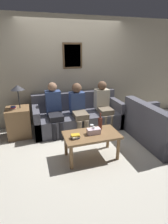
{
  "coord_description": "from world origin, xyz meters",
  "views": [
    {
      "loc": [
        -1.06,
        -3.35,
        1.92
      ],
      "look_at": [
        -0.06,
        -0.15,
        0.65
      ],
      "focal_mm": 28.0,
      "sensor_mm": 36.0,
      "label": 1
    }
  ],
  "objects_px": {
    "person_middle": "(78,106)",
    "person_right": "(103,103)",
    "couch_side": "(157,128)",
    "wine_bottle": "(100,123)",
    "coffee_table": "(92,138)",
    "drinking_glass": "(92,127)",
    "couch_main": "(78,116)",
    "person_left": "(54,108)"
  },
  "relations": [
    {
      "from": "person_middle",
      "to": "person_right",
      "type": "height_order",
      "value": "person_right"
    },
    {
      "from": "couch_side",
      "to": "wine_bottle",
      "type": "distance_m",
      "value": 1.35
    },
    {
      "from": "coffee_table",
      "to": "wine_bottle",
      "type": "xyz_separation_m",
      "value": [
        0.21,
        0.13,
        0.2
      ]
    },
    {
      "from": "coffee_table",
      "to": "drinking_glass",
      "type": "distance_m",
      "value": 0.21
    },
    {
      "from": "coffee_table",
      "to": "person_middle",
      "type": "xyz_separation_m",
      "value": [
        0.07,
        1.11,
        0.21
      ]
    },
    {
      "from": "couch_main",
      "to": "drinking_glass",
      "type": "relative_size",
      "value": 21.29
    },
    {
      "from": "couch_side",
      "to": "person_right",
      "type": "distance_m",
      "value": 1.34
    },
    {
      "from": "couch_side",
      "to": "coffee_table",
      "type": "xyz_separation_m",
      "value": [
        -1.53,
        -0.15,
        0.11
      ]
    },
    {
      "from": "coffee_table",
      "to": "couch_main",
      "type": "bearing_deg",
      "value": 84.99
    },
    {
      "from": "couch_main",
      "to": "coffee_table",
      "type": "bearing_deg",
      "value": -95.01
    },
    {
      "from": "couch_side",
      "to": "person_right",
      "type": "xyz_separation_m",
      "value": [
        -0.8,
        1.03,
        0.32
      ]
    },
    {
      "from": "wine_bottle",
      "to": "person_right",
      "type": "relative_size",
      "value": 0.28
    },
    {
      "from": "person_middle",
      "to": "drinking_glass",
      "type": "bearing_deg",
      "value": -90.82
    },
    {
      "from": "person_left",
      "to": "couch_side",
      "type": "bearing_deg",
      "value": -27.19
    },
    {
      "from": "person_middle",
      "to": "coffee_table",
      "type": "bearing_deg",
      "value": -93.75
    },
    {
      "from": "person_right",
      "to": "couch_main",
      "type": "bearing_deg",
      "value": 166.72
    },
    {
      "from": "wine_bottle",
      "to": "person_left",
      "type": "height_order",
      "value": "person_left"
    },
    {
      "from": "coffee_table",
      "to": "person_right",
      "type": "height_order",
      "value": "person_right"
    },
    {
      "from": "couch_main",
      "to": "drinking_glass",
      "type": "distance_m",
      "value": 1.18
    },
    {
      "from": "wine_bottle",
      "to": "drinking_glass",
      "type": "height_order",
      "value": "wine_bottle"
    },
    {
      "from": "couch_main",
      "to": "coffee_table",
      "type": "relative_size",
      "value": 2.2
    },
    {
      "from": "drinking_glass",
      "to": "person_left",
      "type": "bearing_deg",
      "value": 117.69
    },
    {
      "from": "person_right",
      "to": "drinking_glass",
      "type": "bearing_deg",
      "value": -123.22
    },
    {
      "from": "person_left",
      "to": "wine_bottle",
      "type": "bearing_deg",
      "value": -56.71
    },
    {
      "from": "couch_side",
      "to": "person_left",
      "type": "distance_m",
      "value": 2.27
    },
    {
      "from": "drinking_glass",
      "to": "person_right",
      "type": "height_order",
      "value": "person_right"
    },
    {
      "from": "wine_bottle",
      "to": "drinking_glass",
      "type": "relative_size",
      "value": 3.2
    },
    {
      "from": "wine_bottle",
      "to": "person_middle",
      "type": "height_order",
      "value": "person_middle"
    },
    {
      "from": "couch_main",
      "to": "person_right",
      "type": "xyz_separation_m",
      "value": [
        0.61,
        -0.14,
        0.32
      ]
    },
    {
      "from": "couch_side",
      "to": "coffee_table",
      "type": "bearing_deg",
      "value": 95.56
    },
    {
      "from": "couch_side",
      "to": "person_middle",
      "type": "height_order",
      "value": "person_middle"
    },
    {
      "from": "person_left",
      "to": "person_middle",
      "type": "xyz_separation_m",
      "value": [
        0.55,
        -0.06,
        -0.01
      ]
    },
    {
      "from": "couch_side",
      "to": "wine_bottle",
      "type": "height_order",
      "value": "couch_side"
    },
    {
      "from": "couch_side",
      "to": "person_left",
      "type": "xyz_separation_m",
      "value": [
        -2.0,
        1.03,
        0.33
      ]
    },
    {
      "from": "drinking_glass",
      "to": "person_middle",
      "type": "height_order",
      "value": "person_middle"
    },
    {
      "from": "coffee_table",
      "to": "wine_bottle",
      "type": "bearing_deg",
      "value": 31.71
    },
    {
      "from": "person_middle",
      "to": "person_right",
      "type": "distance_m",
      "value": 0.65
    },
    {
      "from": "coffee_table",
      "to": "wine_bottle",
      "type": "height_order",
      "value": "wine_bottle"
    },
    {
      "from": "drinking_glass",
      "to": "person_right",
      "type": "relative_size",
      "value": 0.09
    },
    {
      "from": "coffee_table",
      "to": "wine_bottle",
      "type": "relative_size",
      "value": 3.03
    },
    {
      "from": "couch_side",
      "to": "drinking_glass",
      "type": "distance_m",
      "value": 1.49
    },
    {
      "from": "person_left",
      "to": "person_right",
      "type": "relative_size",
      "value": 1.03
    }
  ]
}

